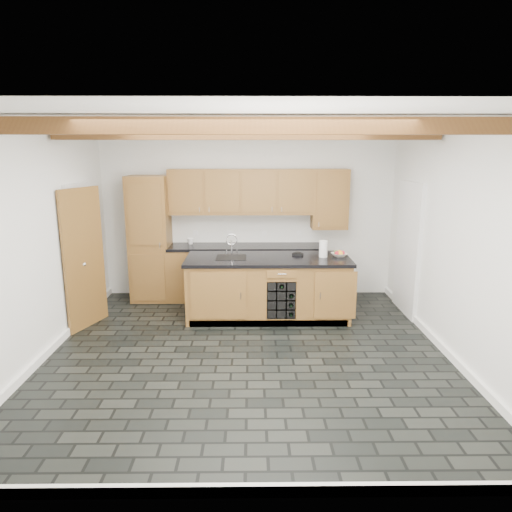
% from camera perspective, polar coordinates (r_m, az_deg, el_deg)
% --- Properties ---
extents(ground, '(5.00, 5.00, 0.00)m').
position_cam_1_polar(ground, '(5.90, -1.07, -11.92)').
color(ground, black).
rests_on(ground, ground).
extents(room_shell, '(5.01, 5.00, 5.00)m').
position_cam_1_polar(room_shell, '(5.97, -1.91, 3.71)').
color(room_shell, white).
rests_on(room_shell, ground).
extents(back_cabinetry, '(3.65, 0.62, 2.20)m').
position_cam_1_polar(back_cabinetry, '(7.75, -3.74, 1.73)').
color(back_cabinetry, olive).
rests_on(back_cabinetry, ground).
extents(island, '(2.48, 0.96, 0.93)m').
position_cam_1_polar(island, '(6.95, 1.54, -3.95)').
color(island, olive).
rests_on(island, ground).
extents(faucet, '(0.45, 0.40, 0.34)m').
position_cam_1_polar(faucet, '(6.87, -3.10, 0.15)').
color(faucet, black).
rests_on(faucet, island).
extents(kitchen_scale, '(0.18, 0.14, 0.05)m').
position_cam_1_polar(kitchen_scale, '(7.01, 5.25, 0.28)').
color(kitchen_scale, black).
rests_on(kitchen_scale, island).
extents(fruit_bowl, '(0.29, 0.29, 0.06)m').
position_cam_1_polar(fruit_bowl, '(7.01, 10.35, 0.15)').
color(fruit_bowl, beige).
rests_on(fruit_bowl, island).
extents(fruit_cluster, '(0.16, 0.17, 0.07)m').
position_cam_1_polar(fruit_cluster, '(7.00, 10.36, 0.39)').
color(fruit_cluster, red).
rests_on(fruit_cluster, fruit_bowl).
extents(paper_towel, '(0.13, 0.13, 0.25)m').
position_cam_1_polar(paper_towel, '(6.92, 8.42, 0.88)').
color(paper_towel, white).
rests_on(paper_towel, island).
extents(mug, '(0.14, 0.14, 0.10)m').
position_cam_1_polar(mug, '(7.90, -8.19, 1.85)').
color(mug, white).
rests_on(mug, back_cabinetry).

